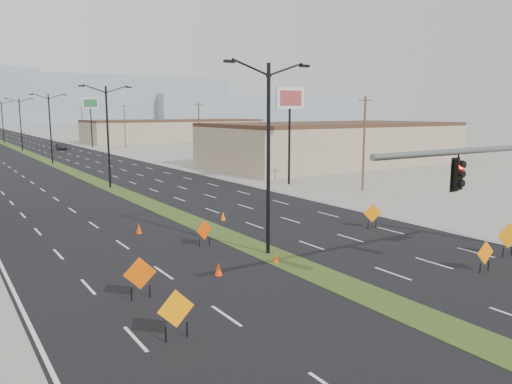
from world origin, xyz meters
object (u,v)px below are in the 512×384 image
construction_sign_0 (176,310)px  cone_0 (218,269)px  streetlight_1 (108,133)px  streetlight_0 (268,153)px  cone_1 (276,258)px  construction_sign_3 (485,254)px  streetlight_2 (50,126)px  construction_sign_4 (508,237)px  cone_2 (223,216)px  car_mid (61,146)px  streetlight_4 (3,121)px  cone_3 (139,229)px  streetlight_3 (21,123)px  construction_sign_5 (372,214)px  pole_sign_east_far (90,107)px  construction_sign_2 (204,231)px  pole_sign_east_near (290,105)px  construction_sign_1 (140,275)px

construction_sign_0 → cone_0: 6.71m
cone_0 → streetlight_1: bearing=82.4°
streetlight_0 → cone_0: bearing=-156.6°
cone_1 → construction_sign_3: bearing=-41.1°
streetlight_2 → construction_sign_4: bearing=-80.8°
streetlight_1 → cone_0: streetlight_1 is taller
construction_sign_3 → cone_2: (-4.87, 16.71, -0.58)m
car_mid → construction_sign_0: bearing=-100.3°
streetlight_4 → cone_3: bearing=-92.3°
streetlight_3 → construction_sign_3: bearing=-85.7°
streetlight_2 → streetlight_4: same height
car_mid → construction_sign_5: 82.01m
construction_sign_3 → construction_sign_5: size_ratio=0.92×
cone_3 → pole_sign_east_far: pole_sign_east_far is taller
cone_3 → construction_sign_4: bearing=-46.7°
construction_sign_4 → cone_0: bearing=174.1°
car_mid → cone_2: 74.77m
construction_sign_2 → cone_3: 5.31m
construction_sign_5 → pole_sign_east_near: size_ratio=0.16×
streetlight_0 → streetlight_1: (0.00, 28.00, 0.00)m
cone_2 → construction_sign_3: bearing=-73.7°
construction_sign_3 → pole_sign_east_far: 95.42m
construction_sign_3 → cone_1: bearing=142.7°
streetlight_3 → construction_sign_4: streetlight_3 is taller
construction_sign_0 → cone_3: bearing=74.8°
streetlight_4 → construction_sign_5: (9.06, -110.82, -4.46)m
streetlight_3 → streetlight_2: bearing=-90.0°
construction_sign_5 → streetlight_2: bearing=123.5°
streetlight_3 → construction_sign_2: bearing=-91.5°
streetlight_0 → construction_sign_1: size_ratio=5.62×
streetlight_1 → cone_1: streetlight_1 is taller
construction_sign_2 → cone_0: construction_sign_2 is taller
construction_sign_0 → cone_1: 9.33m
construction_sign_3 → pole_sign_east_near: (9.57, 28.33, 7.31)m
construction_sign_4 → cone_3: construction_sign_4 is taller
construction_sign_2 → cone_2: bearing=36.7°
streetlight_3 → streetlight_4: size_ratio=1.00×
cone_1 → streetlight_4: bearing=89.7°
construction_sign_5 → cone_1: bearing=-139.9°
construction_sign_3 → pole_sign_east_near: pole_sign_east_near is taller
cone_0 → pole_sign_east_far: (18.01, 88.41, 8.24)m
cone_1 → pole_sign_east_near: 28.79m
cone_1 → cone_2: size_ratio=0.88×
cone_1 → pole_sign_east_far: pole_sign_east_far is taller
streetlight_0 → streetlight_3: (0.00, 84.00, 0.00)m
streetlight_0 → construction_sign_0: (-8.34, -6.77, -4.38)m
streetlight_4 → construction_sign_4: size_ratio=5.50×
construction_sign_4 → pole_sign_east_near: (6.21, 27.48, 7.12)m
cone_2 → cone_3: (-6.29, -0.46, 0.02)m
cone_2 → streetlight_3: bearing=91.5°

